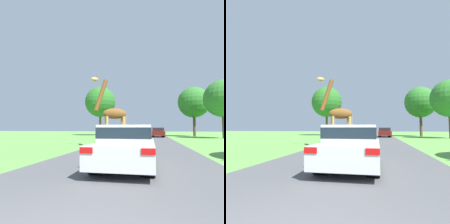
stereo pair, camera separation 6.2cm
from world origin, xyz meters
TOP-DOWN VIEW (x-y plane):
  - road at (0.00, 30.00)m, footprint 6.87×120.00m
  - giraffe_near_road at (-1.87, 12.60)m, footprint 2.64×1.42m
  - car_lead_maroon at (0.08, 5.14)m, footprint 1.86×4.22m
  - car_queue_right at (2.01, 29.59)m, footprint 1.87×4.43m
  - car_queue_left at (-2.65, 17.77)m, footprint 1.71×4.29m
  - tree_left_edge at (10.47, 26.88)m, footprint 5.00×5.00m
  - tree_centre_back at (-8.31, 34.30)m, footprint 5.69×5.69m
  - tree_right_cluster at (7.97, 32.89)m, footprint 5.08×5.08m

SIDE VIEW (x-z plane):
  - road at x=0.00m, z-range 0.00..0.00m
  - car_queue_right at x=2.01m, z-range 0.04..1.46m
  - car_lead_maroon at x=0.08m, z-range 0.04..1.48m
  - car_queue_left at x=-2.65m, z-range 0.05..1.51m
  - giraffe_near_road at x=-1.87m, z-range -0.25..4.98m
  - tree_left_edge at x=10.47m, z-range 1.36..9.15m
  - tree_right_cluster at x=7.97m, z-range 1.51..9.67m
  - tree_centre_back at x=-8.31m, z-range 1.69..10.80m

